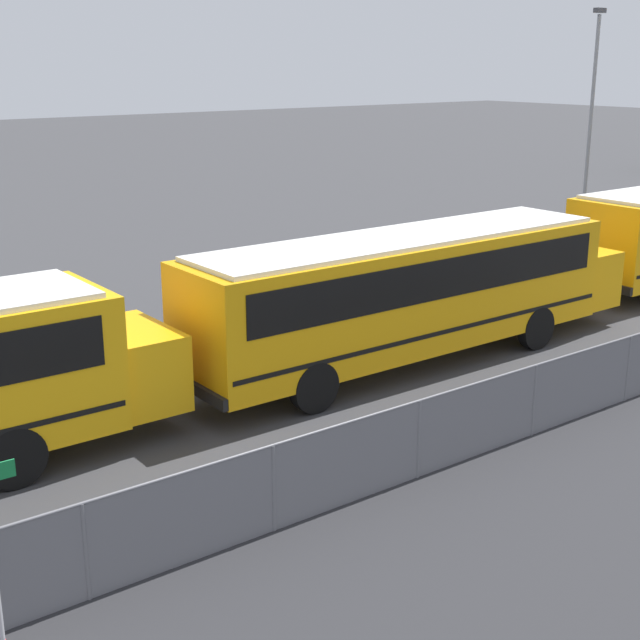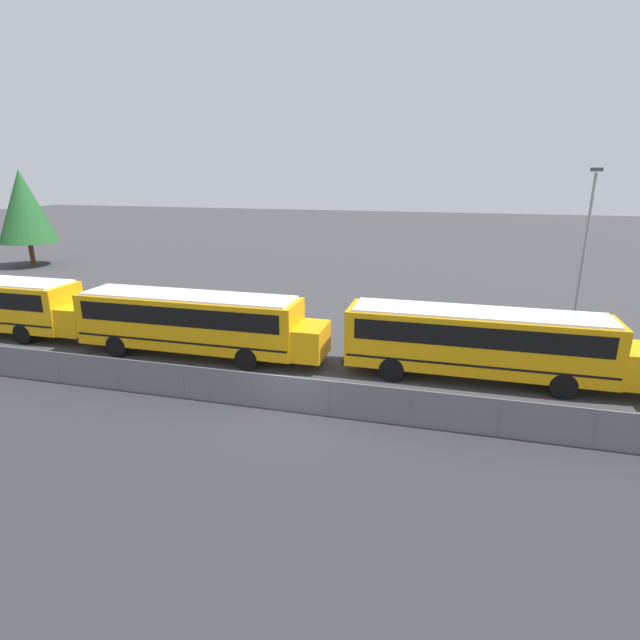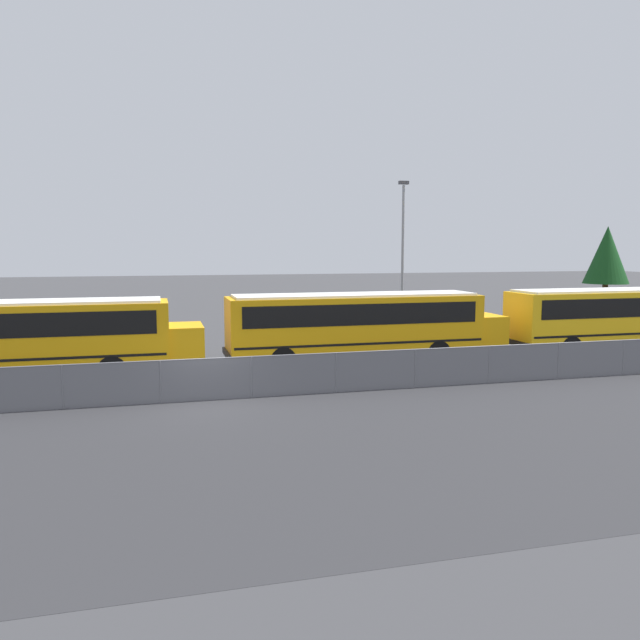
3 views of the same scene
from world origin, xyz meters
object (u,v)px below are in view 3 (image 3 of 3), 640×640
(school_bus_5, at_px, (623,314))
(light_pole, at_px, (403,251))
(school_bus_3, at_px, (24,334))
(tree_1, at_px, (607,255))
(school_bus_4, at_px, (361,322))

(school_bus_5, distance_m, light_pole, 12.58)
(school_bus_3, xyz_separation_m, light_pole, (19.26, 9.53, 3.04))
(school_bus_5, height_order, tree_1, tree_1)
(school_bus_3, bearing_deg, light_pole, 26.32)
(school_bus_3, height_order, school_bus_5, same)
(school_bus_5, bearing_deg, school_bus_4, 178.91)
(school_bus_3, xyz_separation_m, tree_1, (39.73, 16.92, 2.67))
(school_bus_3, xyz_separation_m, school_bus_4, (13.62, 0.44, 0.00))
(school_bus_4, distance_m, tree_1, 30.99)
(school_bus_5, bearing_deg, school_bus_3, -179.62)
(school_bus_3, relative_size, school_bus_5, 1.00)
(light_pole, bearing_deg, tree_1, 19.87)
(school_bus_3, relative_size, school_bus_4, 1.00)
(tree_1, bearing_deg, light_pole, -160.13)
(tree_1, bearing_deg, school_bus_4, -147.72)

